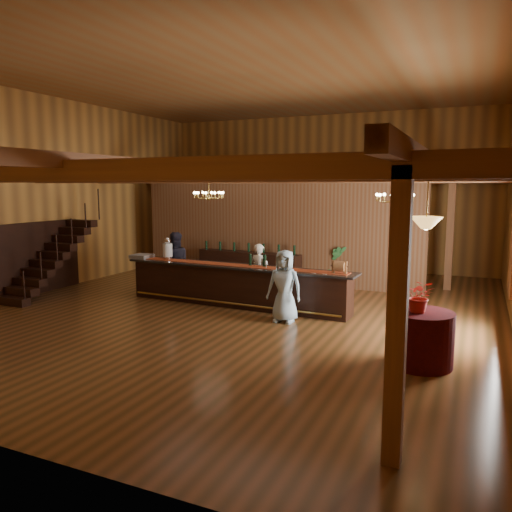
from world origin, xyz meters
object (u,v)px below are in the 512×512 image
at_px(beverage_dispenser, 168,249).
at_px(backbar_shelf, 249,267).
at_px(round_table, 421,339).
at_px(floor_plant, 339,267).
at_px(chandelier_right, 395,197).
at_px(bartender, 259,272).
at_px(tasting_bar, 236,285).
at_px(raffle_drum, 340,266).
at_px(staff_second, 175,263).
at_px(chandelier_left, 209,195).
at_px(pendant_lamp, 426,223).
at_px(guest, 284,286).

distance_m(beverage_dispenser, backbar_shelf, 3.09).
bearing_deg(backbar_shelf, round_table, -37.52).
xyz_separation_m(round_table, floor_plant, (-2.93, 5.80, 0.16)).
distance_m(chandelier_right, floor_plant, 4.29).
bearing_deg(bartender, tasting_bar, 87.20).
distance_m(backbar_shelf, bartender, 2.45).
bearing_deg(raffle_drum, chandelier_right, 15.58).
bearing_deg(tasting_bar, staff_second, 166.04).
distance_m(chandelier_left, floor_plant, 4.42).
distance_m(tasting_bar, backbar_shelf, 3.06).
bearing_deg(pendant_lamp, backbar_shelf, 136.46).
bearing_deg(guest, floor_plant, 87.47).
relative_size(guest, floor_plant, 1.29).
relative_size(tasting_bar, chandelier_left, 7.72).
height_order(chandelier_left, staff_second, chandelier_left).
distance_m(tasting_bar, chandelier_right, 4.38).
distance_m(staff_second, floor_plant, 4.79).
height_order(tasting_bar, round_table, tasting_bar).
bearing_deg(round_table, bartender, 142.99).
bearing_deg(tasting_bar, backbar_shelf, 111.46).
height_order(staff_second, floor_plant, staff_second).
xyz_separation_m(backbar_shelf, chandelier_left, (-0.20, -2.11, 2.27)).
bearing_deg(raffle_drum, backbar_shelf, 140.22).
relative_size(pendant_lamp, bartender, 0.60).
relative_size(backbar_shelf, bartender, 2.27).
relative_size(raffle_drum, round_table, 0.32).
distance_m(round_table, guest, 3.47).
distance_m(raffle_drum, bartender, 2.63).
relative_size(chandelier_left, pendant_lamp, 0.89).
xyz_separation_m(round_table, chandelier_left, (-5.88, 3.29, 2.29)).
xyz_separation_m(beverage_dispenser, guest, (3.75, -1.05, -0.51)).
bearing_deg(chandelier_right, floor_plant, 122.66).
distance_m(staff_second, guest, 4.18).
relative_size(backbar_shelf, floor_plant, 2.74).
height_order(round_table, staff_second, staff_second).
bearing_deg(raffle_drum, guest, -144.23).
xyz_separation_m(tasting_bar, beverage_dispenser, (-2.12, 0.14, 0.79)).
xyz_separation_m(pendant_lamp, guest, (-3.05, 1.61, -1.60)).
xyz_separation_m(tasting_bar, backbar_shelf, (-1.00, 2.89, -0.04)).
distance_m(raffle_drum, staff_second, 4.99).
xyz_separation_m(chandelier_right, pendant_lamp, (0.92, -2.66, -0.34)).
bearing_deg(chandelier_right, chandelier_left, 172.73).
height_order(raffle_drum, backbar_shelf, raffle_drum).
bearing_deg(bartender, backbar_shelf, -42.88).
xyz_separation_m(beverage_dispenser, floor_plant, (3.87, 3.15, -0.69)).
relative_size(chandelier_right, staff_second, 0.47).
bearing_deg(backbar_shelf, floor_plant, 14.19).
relative_size(beverage_dispenser, backbar_shelf, 0.18).
bearing_deg(round_table, chandelier_right, 109.07).
bearing_deg(staff_second, raffle_drum, 135.36).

